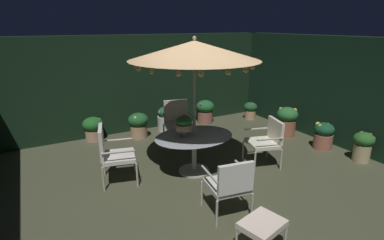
{
  "coord_description": "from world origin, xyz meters",
  "views": [
    {
      "loc": [
        -2.52,
        -4.22,
        2.74
      ],
      "look_at": [
        0.05,
        0.47,
        1.03
      ],
      "focal_mm": 28.09,
      "sensor_mm": 36.0,
      "label": 1
    }
  ],
  "objects_px": {
    "potted_plant_right_far": "(324,135)",
    "ottoman_footrest": "(262,225)",
    "patio_chair_east": "(230,183)",
    "potted_plant_back_right": "(363,145)",
    "patio_chair_northeast": "(112,151)",
    "potted_plant_left_near": "(165,119)",
    "potted_plant_front_corner": "(139,124)",
    "potted_plant_left_far": "(287,120)",
    "patio_chair_north": "(178,120)",
    "patio_umbrella": "(194,51)",
    "potted_plant_back_left": "(93,128)",
    "patio_chair_southeast": "(267,139)",
    "patio_dining_table": "(194,143)",
    "centerpiece_planter": "(184,124)",
    "potted_plant_right_near": "(205,111)",
    "potted_plant_back_center": "(250,110)"
  },
  "relations": [
    {
      "from": "patio_umbrella",
      "to": "potted_plant_back_center",
      "type": "relative_size",
      "value": 5.02
    },
    {
      "from": "patio_chair_northeast",
      "to": "potted_plant_left_near",
      "type": "bearing_deg",
      "value": 47.07
    },
    {
      "from": "patio_umbrella",
      "to": "potted_plant_right_near",
      "type": "height_order",
      "value": "patio_umbrella"
    },
    {
      "from": "patio_umbrella",
      "to": "potted_plant_left_near",
      "type": "distance_m",
      "value": 3.19
    },
    {
      "from": "potted_plant_back_left",
      "to": "potted_plant_back_right",
      "type": "bearing_deg",
      "value": -39.96
    },
    {
      "from": "patio_chair_east",
      "to": "centerpiece_planter",
      "type": "bearing_deg",
      "value": 88.53
    },
    {
      "from": "patio_chair_north",
      "to": "potted_plant_back_right",
      "type": "bearing_deg",
      "value": -42.74
    },
    {
      "from": "patio_chair_northeast",
      "to": "patio_chair_southeast",
      "type": "relative_size",
      "value": 1.12
    },
    {
      "from": "potted_plant_right_far",
      "to": "potted_plant_left_near",
      "type": "bearing_deg",
      "value": 133.03
    },
    {
      "from": "patio_umbrella",
      "to": "potted_plant_back_left",
      "type": "bearing_deg",
      "value": 117.11
    },
    {
      "from": "patio_chair_east",
      "to": "potted_plant_left_near",
      "type": "height_order",
      "value": "patio_chair_east"
    },
    {
      "from": "patio_chair_east",
      "to": "patio_chair_southeast",
      "type": "xyz_separation_m",
      "value": [
        1.67,
        1.06,
        0.01
      ]
    },
    {
      "from": "patio_dining_table",
      "to": "potted_plant_left_near",
      "type": "relative_size",
      "value": 2.35
    },
    {
      "from": "centerpiece_planter",
      "to": "potted_plant_front_corner",
      "type": "bearing_deg",
      "value": 93.22
    },
    {
      "from": "patio_chair_east",
      "to": "potted_plant_back_right",
      "type": "relative_size",
      "value": 1.49
    },
    {
      "from": "potted_plant_back_right",
      "to": "patio_chair_southeast",
      "type": "bearing_deg",
      "value": 155.92
    },
    {
      "from": "potted_plant_left_near",
      "to": "ottoman_footrest",
      "type": "bearing_deg",
      "value": -99.22
    },
    {
      "from": "potted_plant_left_near",
      "to": "potted_plant_right_near",
      "type": "xyz_separation_m",
      "value": [
        1.29,
        0.08,
        0.04
      ]
    },
    {
      "from": "patio_chair_northeast",
      "to": "potted_plant_right_far",
      "type": "distance_m",
      "value": 4.7
    },
    {
      "from": "potted_plant_back_left",
      "to": "potted_plant_front_corner",
      "type": "relative_size",
      "value": 0.92
    },
    {
      "from": "patio_chair_northeast",
      "to": "potted_plant_left_far",
      "type": "relative_size",
      "value": 1.42
    },
    {
      "from": "patio_chair_north",
      "to": "potted_plant_right_near",
      "type": "bearing_deg",
      "value": 37.22
    },
    {
      "from": "patio_chair_north",
      "to": "potted_plant_back_center",
      "type": "xyz_separation_m",
      "value": [
        2.79,
        0.73,
        -0.31
      ]
    },
    {
      "from": "patio_chair_north",
      "to": "potted_plant_back_right",
      "type": "height_order",
      "value": "patio_chair_north"
    },
    {
      "from": "patio_umbrella",
      "to": "potted_plant_left_far",
      "type": "xyz_separation_m",
      "value": [
        3.05,
        0.62,
        -1.9
      ]
    },
    {
      "from": "patio_chair_northeast",
      "to": "potted_plant_right_far",
      "type": "xyz_separation_m",
      "value": [
        4.63,
        -0.77,
        -0.28
      ]
    },
    {
      "from": "potted_plant_left_near",
      "to": "patio_chair_southeast",
      "type": "bearing_deg",
      "value": -71.58
    },
    {
      "from": "patio_dining_table",
      "to": "potted_plant_back_center",
      "type": "relative_size",
      "value": 2.99
    },
    {
      "from": "centerpiece_planter",
      "to": "patio_chair_northeast",
      "type": "xyz_separation_m",
      "value": [
        -1.27,
        0.33,
        -0.4
      ]
    },
    {
      "from": "potted_plant_back_center",
      "to": "patio_dining_table",
      "type": "bearing_deg",
      "value": -145.23
    },
    {
      "from": "patio_chair_southeast",
      "to": "potted_plant_back_right",
      "type": "distance_m",
      "value": 2.06
    },
    {
      "from": "potted_plant_back_right",
      "to": "centerpiece_planter",
      "type": "bearing_deg",
      "value": 159.86
    },
    {
      "from": "potted_plant_right_far",
      "to": "ottoman_footrest",
      "type": "bearing_deg",
      "value": -151.82
    },
    {
      "from": "patio_chair_north",
      "to": "potted_plant_left_far",
      "type": "bearing_deg",
      "value": -17.4
    },
    {
      "from": "potted_plant_left_near",
      "to": "potted_plant_left_far",
      "type": "bearing_deg",
      "value": -35.47
    },
    {
      "from": "ottoman_footrest",
      "to": "potted_plant_front_corner",
      "type": "relative_size",
      "value": 0.98
    },
    {
      "from": "potted_plant_back_right",
      "to": "patio_dining_table",
      "type": "bearing_deg",
      "value": 159.26
    },
    {
      "from": "patio_chair_north",
      "to": "ottoman_footrest",
      "type": "xyz_separation_m",
      "value": [
        -0.65,
        -3.72,
        -0.24
      ]
    },
    {
      "from": "ottoman_footrest",
      "to": "potted_plant_left_near",
      "type": "relative_size",
      "value": 0.96
    },
    {
      "from": "patio_umbrella",
      "to": "potted_plant_left_far",
      "type": "distance_m",
      "value": 3.65
    },
    {
      "from": "patio_dining_table",
      "to": "potted_plant_front_corner",
      "type": "xyz_separation_m",
      "value": [
        -0.32,
        2.3,
        -0.24
      ]
    },
    {
      "from": "potted_plant_back_left",
      "to": "potted_plant_back_right",
      "type": "relative_size",
      "value": 0.93
    },
    {
      "from": "patio_chair_northeast",
      "to": "potted_plant_front_corner",
      "type": "bearing_deg",
      "value": 59.41
    },
    {
      "from": "potted_plant_back_center",
      "to": "patio_chair_north",
      "type": "bearing_deg",
      "value": -165.42
    },
    {
      "from": "potted_plant_back_center",
      "to": "patio_chair_southeast",
      "type": "bearing_deg",
      "value": -123.37
    },
    {
      "from": "patio_chair_north",
      "to": "potted_plant_left_near",
      "type": "distance_m",
      "value": 1.03
    },
    {
      "from": "patio_chair_north",
      "to": "patio_chair_east",
      "type": "relative_size",
      "value": 1.11
    },
    {
      "from": "centerpiece_planter",
      "to": "patio_umbrella",
      "type": "bearing_deg",
      "value": -9.29
    },
    {
      "from": "patio_chair_northeast",
      "to": "potted_plant_back_right",
      "type": "height_order",
      "value": "patio_chair_northeast"
    },
    {
      "from": "patio_chair_north",
      "to": "potted_plant_back_left",
      "type": "xyz_separation_m",
      "value": [
        -1.73,
        1.19,
        -0.27
      ]
    }
  ]
}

